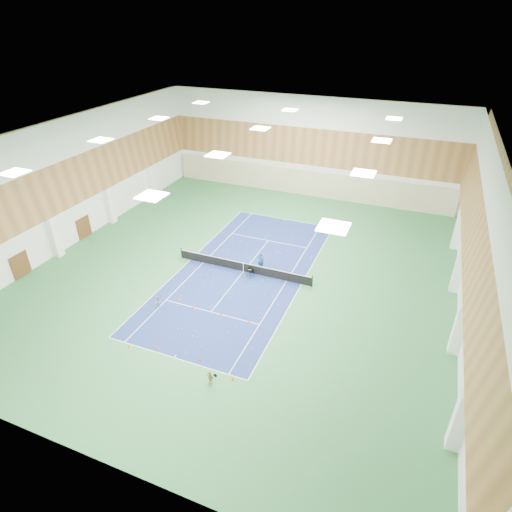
{
  "coord_description": "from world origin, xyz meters",
  "views": [
    {
      "loc": [
        13.37,
        -29.89,
        20.78
      ],
      "look_at": [
        1.29,
        -0.14,
        2.0
      ],
      "focal_mm": 30.0,
      "sensor_mm": 36.0,
      "label": 1
    }
  ],
  "objects_px": {
    "coach": "(261,261)",
    "ball_cart": "(250,273)",
    "child_apron": "(210,378)",
    "tennis_net": "(243,266)",
    "child_court": "(158,302)"
  },
  "relations": [
    {
      "from": "child_apron",
      "to": "tennis_net",
      "type": "bearing_deg",
      "value": 117.34
    },
    {
      "from": "tennis_net",
      "to": "ball_cart",
      "type": "bearing_deg",
      "value": -33.54
    },
    {
      "from": "child_court",
      "to": "coach",
      "type": "bearing_deg",
      "value": 38.99
    },
    {
      "from": "coach",
      "to": "child_court",
      "type": "height_order",
      "value": "coach"
    },
    {
      "from": "child_court",
      "to": "ball_cart",
      "type": "height_order",
      "value": "child_court"
    },
    {
      "from": "coach",
      "to": "ball_cart",
      "type": "relative_size",
      "value": 1.86
    },
    {
      "from": "child_apron",
      "to": "ball_cart",
      "type": "relative_size",
      "value": 1.21
    },
    {
      "from": "coach",
      "to": "ball_cart",
      "type": "height_order",
      "value": "coach"
    },
    {
      "from": "coach",
      "to": "child_court",
      "type": "bearing_deg",
      "value": 61.16
    },
    {
      "from": "tennis_net",
      "to": "coach",
      "type": "relative_size",
      "value": 7.7
    },
    {
      "from": "child_court",
      "to": "child_apron",
      "type": "relative_size",
      "value": 0.91
    },
    {
      "from": "coach",
      "to": "child_apron",
      "type": "xyz_separation_m",
      "value": [
        2.15,
        -14.16,
        -0.29
      ]
    },
    {
      "from": "child_court",
      "to": "ball_cart",
      "type": "relative_size",
      "value": 1.1
    },
    {
      "from": "tennis_net",
      "to": "ball_cart",
      "type": "height_order",
      "value": "tennis_net"
    },
    {
      "from": "tennis_net",
      "to": "ball_cart",
      "type": "distance_m",
      "value": 1.09
    }
  ]
}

